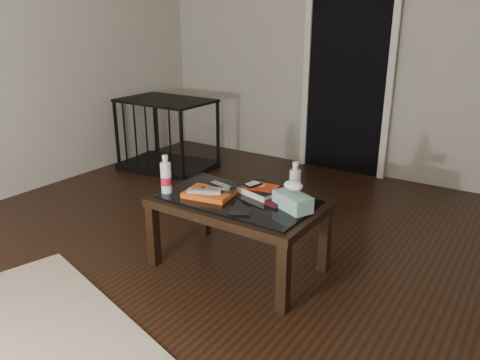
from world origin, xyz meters
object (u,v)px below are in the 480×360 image
Objects in this scene: pet_crate at (168,146)px; water_bottle_left at (166,174)px; coffee_table at (238,208)px; water_bottle_right at (295,182)px; tissue_box at (293,201)px; textbook at (262,190)px.

water_bottle_left is (1.30, -1.44, 0.35)m from pet_crate.
water_bottle_left is (-0.42, -0.16, 0.18)m from coffee_table.
water_bottle_right reaches higher than tissue_box.
water_bottle_right reaches higher than textbook.
water_bottle_left is at bearing -156.54° from water_bottle_right.
water_bottle_right is at bearing 18.09° from textbook.
water_bottle_right is (0.30, 0.15, 0.18)m from coffee_table.
water_bottle_left is at bearing -132.85° from textbook.
coffee_table is 0.19m from textbook.
textbook is 0.24m from water_bottle_right.
water_bottle_left reaches higher than textbook.
coffee_table is 4.20× the size of water_bottle_right.
water_bottle_left is at bearing -56.58° from pet_crate.
pet_crate is 2.34m from water_bottle_right.
textbook is at bearing -40.93° from pet_crate.
water_bottle_left and water_bottle_right have the same top height.
coffee_table is at bearing -148.81° from tissue_box.
textbook is (0.08, 0.14, 0.09)m from coffee_table.
water_bottle_right is at bearing -37.89° from pet_crate.
coffee_table is 0.49m from water_bottle_left.
water_bottle_left is 0.79m from tissue_box.
water_bottle_left is 1.00× the size of water_bottle_right.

